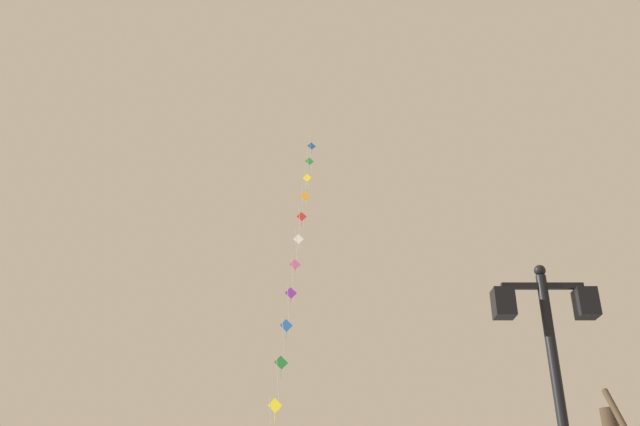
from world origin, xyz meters
name	(u,v)px	position (x,y,z in m)	size (l,w,h in m)	color
twin_lantern_lamp_post	(561,383)	(3.47, 7.52, 3.63)	(1.41, 0.28, 5.27)	black
kite_train	(296,276)	(-0.68, 24.31, 11.52)	(1.60, 14.55, 22.14)	brown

